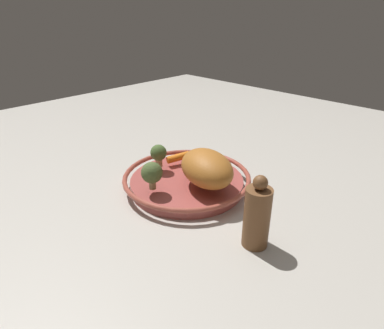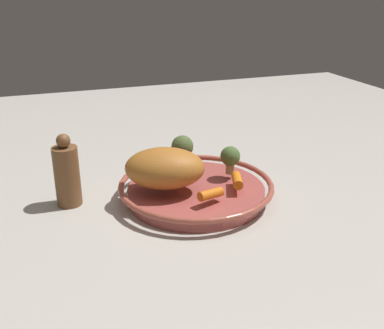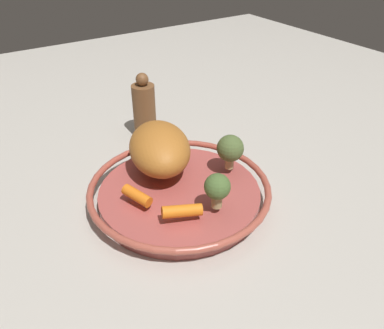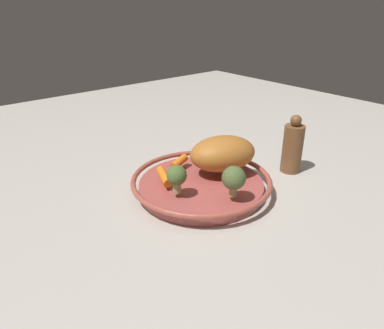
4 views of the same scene
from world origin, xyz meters
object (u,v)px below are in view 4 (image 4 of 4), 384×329
(baby_carrot_right, at_px, (180,162))
(broccoli_floret_mid, at_px, (177,176))
(serving_bowl, at_px, (201,184))
(roast_chicken_piece, at_px, (223,154))
(pepper_mill, at_px, (293,147))
(baby_carrot_back, at_px, (164,176))
(broccoli_floret_large, at_px, (234,178))

(baby_carrot_right, distance_m, broccoli_floret_mid, 0.14)
(serving_bowl, height_order, roast_chicken_piece, roast_chicken_piece)
(serving_bowl, distance_m, roast_chicken_piece, 0.09)
(pepper_mill, bearing_deg, baby_carrot_right, 59.67)
(serving_bowl, xyz_separation_m, roast_chicken_piece, (-0.00, -0.07, 0.06))
(serving_bowl, bearing_deg, broccoli_floret_mid, 102.39)
(baby_carrot_back, height_order, broccoli_floret_large, broccoli_floret_large)
(broccoli_floret_mid, distance_m, pepper_mill, 0.35)
(roast_chicken_piece, bearing_deg, baby_carrot_right, 38.09)
(pepper_mill, bearing_deg, serving_bowl, 75.58)
(serving_bowl, height_order, baby_carrot_back, baby_carrot_back)
(serving_bowl, distance_m, broccoli_floret_large, 0.12)
(broccoli_floret_large, relative_size, broccoli_floret_mid, 1.09)
(roast_chicken_piece, distance_m, broccoli_floret_mid, 0.16)
(pepper_mill, bearing_deg, broccoli_floret_large, 99.04)
(serving_bowl, height_order, broccoli_floret_large, broccoli_floret_large)
(baby_carrot_back, bearing_deg, pepper_mill, -107.97)
(broccoli_floret_mid, height_order, pepper_mill, pepper_mill)
(roast_chicken_piece, distance_m, broccoli_floret_large, 0.13)
(baby_carrot_back, relative_size, broccoli_floret_large, 0.96)
(baby_carrot_right, distance_m, pepper_mill, 0.30)
(baby_carrot_back, xyz_separation_m, broccoli_floret_mid, (-0.06, 0.01, 0.03))
(roast_chicken_piece, bearing_deg, broccoli_floret_mid, 96.50)
(roast_chicken_piece, relative_size, baby_carrot_back, 2.52)
(serving_bowl, bearing_deg, pepper_mill, -104.42)
(broccoli_floret_mid, bearing_deg, serving_bowl, -77.61)
(baby_carrot_right, height_order, broccoli_floret_large, broccoli_floret_large)
(broccoli_floret_large, bearing_deg, serving_bowl, -3.28)
(broccoli_floret_mid, bearing_deg, roast_chicken_piece, -83.50)
(broccoli_floret_large, bearing_deg, roast_chicken_piece, -34.81)
(baby_carrot_right, bearing_deg, baby_carrot_back, 118.34)
(baby_carrot_back, xyz_separation_m, pepper_mill, (-0.11, -0.33, 0.02))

